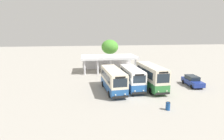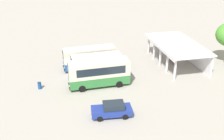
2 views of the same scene
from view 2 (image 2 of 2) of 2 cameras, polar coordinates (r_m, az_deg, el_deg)
The scene contains 11 objects.
ground_plane at distance 37.60m, azimuth -7.99°, elevation -1.43°, with size 180.00×180.00×0.00m, color #A39E93.
city_bus_nearest_orange at distance 39.28m, azimuth -4.91°, elevation 2.81°, with size 2.76×8.05×3.26m.
city_bus_second_in_row at distance 36.68m, azimuth -3.33°, elevation 1.17°, with size 2.38×7.10×3.23m.
city_bus_middle_cream at distance 33.92m, azimuth -2.85°, elevation -0.56°, with size 2.44×8.04×3.59m.
parked_car_flank at distance 28.50m, azimuth -0.00°, elevation -8.61°, with size 2.12×4.50×1.62m.
terminal_canopy at distance 41.85m, azimuth 14.61°, elevation 4.74°, with size 11.80×6.25×3.40m.
waiting_chair_end_by_column at distance 43.31m, azimuth 12.57°, elevation 2.63°, with size 0.44×0.44×0.86m.
waiting_chair_second_from_end at distance 42.70m, azimuth 12.89°, elevation 2.27°, with size 0.44×0.44×0.86m.
waiting_chair_middle_seat at distance 42.14m, azimuth 13.34°, elevation 1.91°, with size 0.44×0.44×0.86m.
waiting_chair_fourth_seat at distance 41.57m, azimuth 13.78°, elevation 1.53°, with size 0.44×0.44×0.86m.
litter_bin_apron at distance 35.19m, azimuth -15.52°, elevation -3.28°, with size 0.49×0.49×0.90m.
Camera 2 is at (33.64, -2.15, 16.66)m, focal length 41.89 mm.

